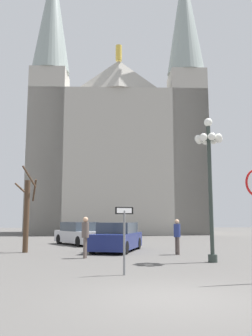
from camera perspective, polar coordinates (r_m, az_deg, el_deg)
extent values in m
plane|color=#514F4C|center=(8.27, 7.90, -20.01)|extent=(120.00, 120.00, 0.00)
cube|color=#ADA89E|center=(42.58, -1.28, 0.25)|extent=(19.99, 11.54, 15.87)
pyramid|color=#ADA89E|center=(40.95, -1.19, 14.71)|extent=(6.93, 2.26, 3.50)
cylinder|color=gold|center=(42.05, -1.18, 18.04)|extent=(0.70, 0.70, 1.80)
cube|color=#ADA89E|center=(40.12, -12.50, 2.69)|extent=(4.08, 4.08, 18.24)
cone|color=gray|center=(45.93, -11.83, 22.90)|extent=(4.33, 4.33, 14.06)
cube|color=#ADA89E|center=(40.22, 9.99, 2.59)|extent=(4.08, 4.08, 18.24)
cone|color=gray|center=(46.02, 9.45, 22.76)|extent=(4.33, 4.33, 14.06)
cylinder|color=slate|center=(11.12, -0.28, -11.93)|extent=(0.07, 0.07, 1.95)
cube|color=black|center=(11.10, -0.28, -6.89)|extent=(0.58, 0.28, 0.22)
cube|color=white|center=(11.09, -0.28, -6.89)|extent=(0.48, 0.22, 0.16)
cylinder|color=#2D3833|center=(14.71, 13.48, -3.87)|extent=(0.16, 0.16, 5.50)
cylinder|color=#2D3833|center=(14.76, 13.83, -13.99)|extent=(0.36, 0.36, 0.30)
sphere|color=white|center=(15.20, 13.12, 7.19)|extent=(0.35, 0.35, 0.35)
sphere|color=white|center=(15.16, 14.77, 4.54)|extent=(0.31, 0.31, 0.31)
cylinder|color=#2D3833|center=(15.10, 13.99, 4.57)|extent=(0.05, 0.43, 0.05)
sphere|color=white|center=(15.41, 13.96, 4.31)|extent=(0.31, 0.31, 0.31)
cylinder|color=#2D3833|center=(15.22, 13.59, 4.45)|extent=(0.34, 0.34, 0.05)
sphere|color=white|center=(15.44, 12.74, 4.25)|extent=(0.31, 0.31, 0.31)
cylinder|color=#2D3833|center=(15.23, 12.97, 4.42)|extent=(0.43, 0.05, 0.05)
sphere|color=white|center=(15.23, 11.77, 4.38)|extent=(0.31, 0.31, 0.31)
cylinder|color=#2D3833|center=(15.13, 12.48, 4.49)|extent=(0.34, 0.34, 0.05)
sphere|color=white|center=(14.91, 11.61, 4.65)|extent=(0.31, 0.31, 0.31)
cylinder|color=#2D3833|center=(14.97, 12.41, 4.62)|extent=(0.05, 0.43, 0.05)
sphere|color=white|center=(14.66, 12.41, 4.89)|extent=(0.31, 0.31, 0.31)
cylinder|color=#2D3833|center=(14.85, 12.81, 4.74)|extent=(0.34, 0.34, 0.05)
sphere|color=white|center=(14.63, 13.70, 4.96)|extent=(0.31, 0.31, 0.31)
cylinder|color=#2D3833|center=(14.83, 13.45, 4.78)|extent=(0.43, 0.05, 0.05)
sphere|color=white|center=(14.84, 14.68, 4.81)|extent=(0.31, 0.31, 0.31)
cylinder|color=#2D3833|center=(14.94, 13.94, 4.70)|extent=(0.34, 0.34, 0.05)
cylinder|color=#473323|center=(19.00, -15.78, -7.45)|extent=(0.27, 0.27, 3.68)
cylinder|color=#473323|center=(18.83, -16.75, -3.06)|extent=(0.72, 0.73, 0.57)
cylinder|color=#473323|center=(19.11, -14.56, -3.50)|extent=(0.36, 0.78, 1.12)
cylinder|color=#473323|center=(18.77, -15.35, -1.34)|extent=(0.77, 0.38, 1.14)
cube|color=#B7B7BC|center=(23.93, -7.40, -10.93)|extent=(3.78, 4.70, 0.74)
cube|color=#333D47|center=(24.10, -7.61, -9.33)|extent=(2.65, 2.95, 0.58)
cylinder|color=black|center=(23.03, -3.84, -11.59)|extent=(0.51, 0.66, 0.64)
cylinder|color=black|center=(22.25, -7.59, -11.66)|extent=(0.51, 0.66, 0.64)
cylinder|color=black|center=(25.64, -7.25, -11.20)|extent=(0.51, 0.66, 0.64)
cylinder|color=black|center=(24.94, -10.70, -11.21)|extent=(0.51, 0.66, 0.64)
cube|color=navy|center=(19.07, -1.50, -11.65)|extent=(3.11, 4.82, 0.79)
cube|color=#333D47|center=(19.26, -1.32, -9.60)|extent=(2.34, 2.89, 0.56)
cylinder|color=black|center=(17.41, -0.12, -12.73)|extent=(0.40, 0.68, 0.64)
cylinder|color=black|center=(17.88, -5.45, -12.57)|extent=(0.40, 0.68, 0.64)
cylinder|color=black|center=(20.37, 1.95, -12.06)|extent=(0.40, 0.68, 0.64)
cylinder|color=black|center=(20.77, -2.66, -11.98)|extent=(0.40, 0.68, 0.64)
cylinder|color=#594C47|center=(15.77, -6.71, -12.71)|extent=(0.12, 0.12, 0.88)
cylinder|color=#594C47|center=(15.93, -6.54, -12.67)|extent=(0.12, 0.12, 0.88)
cylinder|color=#594C47|center=(15.81, -6.58, -9.90)|extent=(0.32, 0.32, 0.66)
sphere|color=tan|center=(15.80, -6.55, -8.27)|extent=(0.24, 0.24, 0.24)
cylinder|color=#594C47|center=(17.38, 8.45, -12.34)|extent=(0.12, 0.12, 0.83)
cylinder|color=#594C47|center=(17.51, 8.13, -12.32)|extent=(0.12, 0.12, 0.83)
cylinder|color=navy|center=(17.41, 8.24, -9.95)|extent=(0.32, 0.32, 0.62)
sphere|color=tan|center=(17.40, 8.21, -8.56)|extent=(0.22, 0.22, 0.22)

